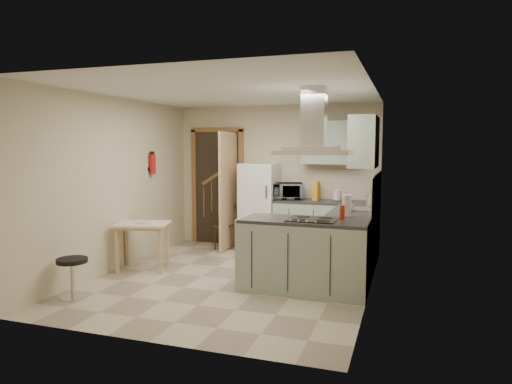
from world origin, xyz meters
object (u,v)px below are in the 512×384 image
(drop_leaf_table, at_px, (143,246))
(bentwood_chair, at_px, (223,225))
(fridge, at_px, (259,207))
(extractor_hood, at_px, (314,152))
(peninsula, at_px, (304,255))
(stool, at_px, (73,278))
(microwave, at_px, (288,191))

(drop_leaf_table, bearing_deg, bentwood_chair, 56.24)
(fridge, relative_size, extractor_hood, 1.67)
(extractor_hood, bearing_deg, peninsula, 180.00)
(fridge, relative_size, peninsula, 0.97)
(peninsula, distance_m, bentwood_chair, 2.69)
(peninsula, distance_m, stool, 2.79)
(fridge, bearing_deg, extractor_hood, -56.21)
(fridge, height_order, peninsula, fridge)
(drop_leaf_table, height_order, stool, drop_leaf_table)
(peninsula, relative_size, microwave, 3.13)
(fridge, distance_m, peninsula, 2.35)
(extractor_hood, height_order, stool, extractor_hood)
(bentwood_chair, bearing_deg, extractor_hood, -67.07)
(fridge, bearing_deg, drop_leaf_table, -124.59)
(extractor_hood, relative_size, stool, 1.87)
(microwave, bearing_deg, drop_leaf_table, -151.69)
(peninsula, xyz_separation_m, drop_leaf_table, (-2.44, 0.22, -0.11))
(peninsula, height_order, extractor_hood, extractor_hood)
(fridge, relative_size, stool, 3.12)
(drop_leaf_table, xyz_separation_m, microwave, (1.70, 1.79, 0.69))
(microwave, bearing_deg, stool, -138.17)
(extractor_hood, relative_size, microwave, 1.82)
(fridge, bearing_deg, peninsula, -58.26)
(drop_leaf_table, xyz_separation_m, bentwood_chair, (0.56, 1.70, 0.06))
(fridge, height_order, drop_leaf_table, fridge)
(drop_leaf_table, distance_m, stool, 1.35)
(drop_leaf_table, relative_size, stool, 1.53)
(stool, bearing_deg, bentwood_chair, 77.60)
(peninsula, bearing_deg, fridge, 121.74)
(extractor_hood, bearing_deg, drop_leaf_table, 175.02)
(stool, height_order, microwave, microwave)
(peninsula, distance_m, extractor_hood, 1.27)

